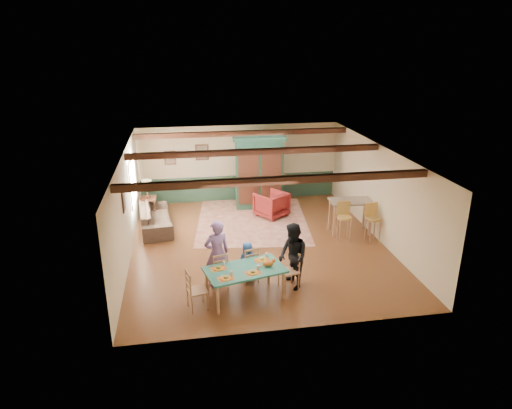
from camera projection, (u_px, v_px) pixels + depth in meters
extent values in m
plane|color=#582F18|center=(259.00, 245.00, 12.89)|extent=(8.00, 8.00, 0.00)
cube|color=beige|center=(239.00, 163.00, 16.13)|extent=(7.00, 0.02, 2.70)
cube|color=beige|center=(127.00, 208.00, 11.88)|extent=(0.02, 8.00, 2.70)
cube|color=beige|center=(380.00, 193.00, 12.97)|extent=(0.02, 8.00, 2.70)
cube|color=white|center=(259.00, 152.00, 11.96)|extent=(7.00, 8.00, 0.02)
cube|color=#213E2E|center=(240.00, 187.00, 16.42)|extent=(6.95, 0.03, 0.90)
cube|color=black|center=(277.00, 180.00, 9.86)|extent=(6.95, 0.16, 0.16)
cube|color=black|center=(256.00, 152.00, 12.36)|extent=(6.95, 0.16, 0.16)
cube|color=black|center=(243.00, 133.00, 14.77)|extent=(6.95, 0.16, 0.16)
imported|color=#8961A6|center=(217.00, 254.00, 10.53)|extent=(0.68, 0.53, 1.65)
imported|color=black|center=(293.00, 256.00, 10.47)|extent=(0.76, 0.89, 1.58)
imported|color=#255196|center=(248.00, 261.00, 10.93)|extent=(0.53, 0.41, 0.96)
cube|color=beige|center=(252.00, 221.00, 14.62)|extent=(3.91, 4.46, 0.01)
cube|color=#163729|center=(259.00, 172.00, 15.42)|extent=(1.80, 0.85, 2.47)
imported|color=#541014|center=(271.00, 204.00, 14.86)|extent=(1.24, 1.25, 0.82)
imported|color=#3D3026|center=(156.00, 218.00, 13.96)|extent=(1.11, 2.35, 0.66)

